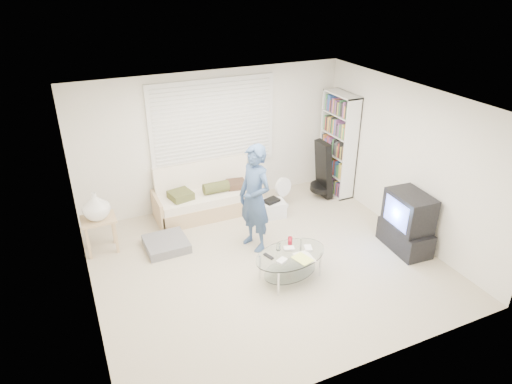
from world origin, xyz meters
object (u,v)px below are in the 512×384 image
bookshelf (338,145)px  tv_unit (407,223)px  coffee_table (291,258)px  futon_sofa (207,198)px

bookshelf → tv_unit: size_ratio=2.07×
tv_unit → coffee_table: 2.04m
futon_sofa → tv_unit: (2.49, -2.40, 0.16)m
tv_unit → coffee_table: size_ratio=0.79×
tv_unit → bookshelf: bearing=86.8°
futon_sofa → bookshelf: 2.71m
bookshelf → coffee_table: bookshelf is taller
futon_sofa → coffee_table: futon_sofa is taller
tv_unit → coffee_table: tv_unit is taller
tv_unit → futon_sofa: bearing=136.1°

